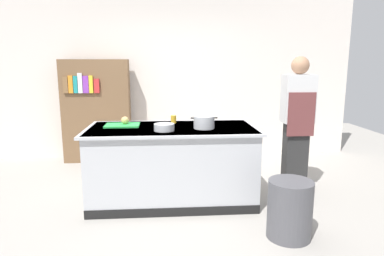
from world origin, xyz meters
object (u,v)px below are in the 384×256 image
object	(u,v)px
mixing_bowl	(164,127)
stock_pot	(204,122)
juice_cup	(174,119)
trash_bin	(290,209)
onion	(125,120)
person_chef	(297,121)
bookshelf	(97,111)

from	to	relation	value
mixing_bowl	stock_pot	bearing A→B (deg)	13.14
juice_cup	trash_bin	world-z (taller)	juice_cup
mixing_bowl	juice_cup	distance (m)	0.49
mixing_bowl	juice_cup	xyz separation A→B (m)	(0.11, 0.47, 0.01)
onion	juice_cup	distance (m)	0.60
person_chef	mixing_bowl	bearing A→B (deg)	84.14
person_chef	bookshelf	bearing A→B (deg)	40.98
mixing_bowl	trash_bin	distance (m)	1.55
juice_cup	person_chef	size ratio (longest dim) A/B	0.06
onion	bookshelf	size ratio (longest dim) A/B	0.05
mixing_bowl	juice_cup	bearing A→B (deg)	76.48
person_chef	juice_cup	bearing A→B (deg)	68.01
trash_bin	stock_pot	bearing A→B (deg)	129.32
stock_pot	person_chef	distance (m)	1.25
mixing_bowl	bookshelf	xyz separation A→B (m)	(-1.14, 1.99, -0.09)
person_chef	bookshelf	world-z (taller)	person_chef
stock_pot	trash_bin	world-z (taller)	stock_pot
onion	stock_pot	bearing A→B (deg)	-14.55
onion	bookshelf	distance (m)	1.78
onion	juice_cup	xyz separation A→B (m)	(0.58, 0.13, -0.02)
mixing_bowl	trash_bin	bearing A→B (deg)	-33.32
trash_bin	juice_cup	bearing A→B (deg)	130.42
person_chef	bookshelf	distance (m)	3.23
stock_pot	bookshelf	bearing A→B (deg)	130.14
mixing_bowl	person_chef	size ratio (longest dim) A/B	0.13
bookshelf	mixing_bowl	bearing A→B (deg)	-60.30
mixing_bowl	person_chef	world-z (taller)	person_chef
stock_pot	person_chef	size ratio (longest dim) A/B	0.18
onion	person_chef	size ratio (longest dim) A/B	0.05
mixing_bowl	juice_cup	size ratio (longest dim) A/B	2.25
stock_pot	bookshelf	size ratio (longest dim) A/B	0.18
stock_pot	trash_bin	distance (m)	1.33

